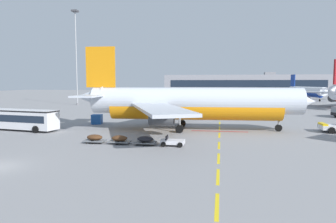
{
  "coord_description": "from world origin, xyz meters",
  "views": [
    {
      "loc": [
        18.12,
        -22.06,
        6.97
      ],
      "look_at": [
        10.53,
        22.14,
        2.7
      ],
      "focal_mm": 32.99,
      "sensor_mm": 36.0,
      "label": 1
    }
  ],
  "objects": [
    {
      "name": "uld_cargo_container",
      "position": [
        -2.27,
        26.4,
        0.8
      ],
      "size": [
        1.77,
        1.73,
        1.6
      ],
      "color": "#194C9E",
      "rests_on": "ground"
    },
    {
      "name": "apron_shuttle_bus",
      "position": [
        -10.75,
        18.16,
        1.75
      ],
      "size": [
        12.29,
        4.49,
        3.0
      ],
      "color": "silver",
      "rests_on": "ground"
    },
    {
      "name": "terminal_satellite",
      "position": [
        32.13,
        167.65,
        5.64
      ],
      "size": [
        94.32,
        18.52,
        12.84
      ],
      "color": "gray",
      "rests_on": "ground"
    },
    {
      "name": "apron_paint_markings",
      "position": [
        18.0,
        37.9,
        0.0
      ],
      "size": [
        8.0,
        97.5,
        0.01
      ],
      "color": "yellow",
      "rests_on": "ground"
    },
    {
      "name": "apron_light_mast_near",
      "position": [
        -25.47,
        66.74,
        17.44
      ],
      "size": [
        1.8,
        1.8,
        28.51
      ],
      "color": "slate",
      "rests_on": "ground"
    },
    {
      "name": "airliner_foreground",
      "position": [
        13.81,
        22.59,
        3.95
      ],
      "size": [
        34.8,
        34.57,
        12.2
      ],
      "color": "silver",
      "rests_on": "ground"
    },
    {
      "name": "baggage_train",
      "position": [
        8.41,
        10.93,
        0.53
      ],
      "size": [
        11.62,
        1.67,
        1.14
      ],
      "color": "silver",
      "rests_on": "ground"
    },
    {
      "name": "airliner_mid_left",
      "position": [
        51.2,
        107.73,
        3.32
      ],
      "size": [
        28.37,
        29.04,
        10.26
      ],
      "color": "silver",
      "rests_on": "ground"
    }
  ]
}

